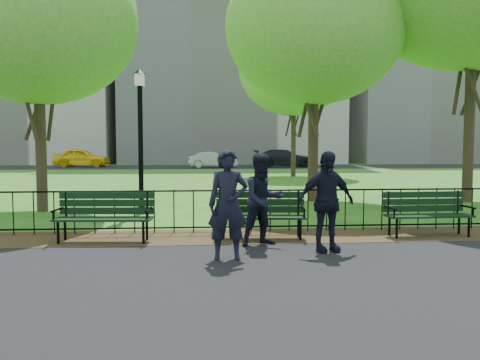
{
  "coord_description": "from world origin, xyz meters",
  "views": [
    {
      "loc": [
        -1.18,
        -7.62,
        1.77
      ],
      "look_at": [
        -0.47,
        1.5,
        1.13
      ],
      "focal_mm": 35.0,
      "sensor_mm": 36.0,
      "label": 1
    }
  ],
  "objects": [
    {
      "name": "park_bench_main",
      "position": [
        -0.36,
        1.29,
        0.6
      ],
      "size": [
        1.77,
        0.69,
        0.98
      ],
      "rotation": [
        0.0,
        0.0,
        -0.09
      ],
      "color": "black",
      "rests_on": "ground"
    },
    {
      "name": "far_street",
      "position": [
        0.0,
        35.0,
        0.01
      ],
      "size": [
        70.0,
        9.0,
        0.01
      ],
      "primitive_type": "cube",
      "color": "black",
      "rests_on": "ground"
    },
    {
      "name": "sedan_dark",
      "position": [
        6.03,
        33.79,
        0.8
      ],
      "size": [
        5.57,
        2.54,
        1.58
      ],
      "primitive_type": "imported",
      "rotation": [
        0.0,
        0.0,
        1.51
      ],
      "color": "black",
      "rests_on": "far_street"
    },
    {
      "name": "apartment_east",
      "position": [
        26.0,
        48.0,
        12.0
      ],
      "size": [
        20.0,
        15.0,
        24.0
      ],
      "primitive_type": "cube",
      "color": "beige",
      "rests_on": "ground"
    },
    {
      "name": "taxi",
      "position": [
        -12.09,
        35.26,
        0.84
      ],
      "size": [
        4.96,
        2.25,
        1.65
      ],
      "primitive_type": "imported",
      "rotation": [
        0.0,
        0.0,
        1.51
      ],
      "color": "yellow",
      "rests_on": "far_street"
    },
    {
      "name": "iron_fence",
      "position": [
        0.0,
        2.0,
        0.5
      ],
      "size": [
        24.06,
        0.06,
        1.0
      ],
      "color": "black",
      "rests_on": "ground"
    },
    {
      "name": "park_bench_left_a",
      "position": [
        -3.04,
        1.24,
        0.58
      ],
      "size": [
        1.81,
        0.66,
        1.01
      ],
      "rotation": [
        0.0,
        0.0,
        -0.06
      ],
      "color": "black",
      "rests_on": "ground"
    },
    {
      "name": "ground",
      "position": [
        0.0,
        0.0,
        0.0
      ],
      "size": [
        120.0,
        120.0,
        0.0
      ],
      "primitive_type": "plane",
      "color": "#23671B"
    },
    {
      "name": "lamppost",
      "position": [
        -2.85,
        4.99,
        2.09
      ],
      "size": [
        0.34,
        0.34,
        3.83
      ],
      "color": "black",
      "rests_on": "ground"
    },
    {
      "name": "asphalt_path",
      "position": [
        0.0,
        -3.4,
        0.01
      ],
      "size": [
        60.0,
        9.2,
        0.01
      ],
      "primitive_type": "cube",
      "color": "black",
      "rests_on": "ground"
    },
    {
      "name": "apartment_west",
      "position": [
        -22.0,
        48.0,
        13.0
      ],
      "size": [
        22.0,
        15.0,
        26.0
      ],
      "primitive_type": "cube",
      "color": "beige",
      "rests_on": "ground"
    },
    {
      "name": "park_bench_right_a",
      "position": [
        3.24,
        1.31,
        0.55
      ],
      "size": [
        1.71,
        0.57,
        0.96
      ],
      "rotation": [
        0.0,
        0.0,
        0.03
      ],
      "color": "black",
      "rests_on": "ground"
    },
    {
      "name": "tree_near_e",
      "position": [
        2.42,
        7.59,
        5.61
      ],
      "size": [
        5.81,
        5.81,
        8.09
      ],
      "color": "#2D2116",
      "rests_on": "ground"
    },
    {
      "name": "person_left",
      "position": [
        -0.81,
        -0.35,
        0.88
      ],
      "size": [
        0.64,
        0.42,
        1.73
      ],
      "primitive_type": "imported",
      "rotation": [
        0.0,
        0.0,
        0.02
      ],
      "color": "black",
      "rests_on": "asphalt_path"
    },
    {
      "name": "person_right",
      "position": [
        0.87,
        0.08,
        0.86
      ],
      "size": [
        1.06,
        0.59,
        1.7
      ],
      "primitive_type": "imported",
      "rotation": [
        0.0,
        0.0,
        0.19
      ],
      "color": "black",
      "rests_on": "asphalt_path"
    },
    {
      "name": "tree_far_e",
      "position": [
        4.28,
        20.64,
        6.53
      ],
      "size": [
        6.75,
        6.75,
        9.41
      ],
      "color": "#2D2116",
      "rests_on": "ground"
    },
    {
      "name": "apartment_mid",
      "position": [
        2.0,
        48.0,
        15.0
      ],
      "size": [
        24.0,
        15.0,
        30.0
      ],
      "primitive_type": "cube",
      "color": "beige",
      "rests_on": "ground"
    },
    {
      "name": "tree_near_w",
      "position": [
        -5.65,
        5.63,
        5.22
      ],
      "size": [
        5.4,
        5.4,
        7.53
      ],
      "color": "#2D2116",
      "rests_on": "ground"
    },
    {
      "name": "sedan_silver",
      "position": [
        -0.44,
        32.7,
        0.7
      ],
      "size": [
        4.31,
        1.85,
        1.38
      ],
      "primitive_type": "imported",
      "rotation": [
        0.0,
        0.0,
        1.67
      ],
      "color": "#AFB1B7",
      "rests_on": "far_street"
    },
    {
      "name": "person_mid",
      "position": [
        -0.12,
        0.66,
        0.84
      ],
      "size": [
        0.89,
        0.64,
        1.65
      ],
      "primitive_type": "imported",
      "rotation": [
        0.0,
        0.0,
        0.31
      ],
      "color": "black",
      "rests_on": "asphalt_path"
    },
    {
      "name": "dirt_strip",
      "position": [
        0.0,
        1.5,
        0.01
      ],
      "size": [
        60.0,
        1.6,
        0.01
      ],
      "primitive_type": "cube",
      "color": "#3D2A19",
      "rests_on": "ground"
    }
  ]
}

